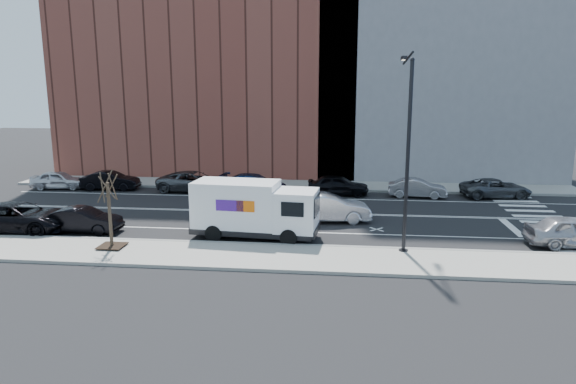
% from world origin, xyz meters
% --- Properties ---
extents(ground, '(120.00, 120.00, 0.00)m').
position_xyz_m(ground, '(0.00, 0.00, 0.00)').
color(ground, black).
rests_on(ground, ground).
extents(sidewalk_near, '(44.00, 3.60, 0.15)m').
position_xyz_m(sidewalk_near, '(0.00, -8.80, 0.07)').
color(sidewalk_near, gray).
rests_on(sidewalk_near, ground).
extents(sidewalk_far, '(44.00, 3.60, 0.15)m').
position_xyz_m(sidewalk_far, '(0.00, 8.80, 0.07)').
color(sidewalk_far, gray).
rests_on(sidewalk_far, ground).
extents(curb_near, '(44.00, 0.25, 0.17)m').
position_xyz_m(curb_near, '(0.00, -7.00, 0.08)').
color(curb_near, gray).
rests_on(curb_near, ground).
extents(curb_far, '(44.00, 0.25, 0.17)m').
position_xyz_m(curb_far, '(0.00, 7.00, 0.08)').
color(curb_far, gray).
rests_on(curb_far, ground).
extents(crosswalk, '(3.00, 14.00, 0.01)m').
position_xyz_m(crosswalk, '(16.00, 0.00, 0.00)').
color(crosswalk, white).
rests_on(crosswalk, ground).
extents(road_markings, '(40.00, 8.60, 0.01)m').
position_xyz_m(road_markings, '(0.00, 0.00, 0.00)').
color(road_markings, white).
rests_on(road_markings, ground).
extents(bldg_brick, '(26.00, 10.00, 22.00)m').
position_xyz_m(bldg_brick, '(-8.00, 15.60, 11.00)').
color(bldg_brick, brown).
rests_on(bldg_brick, ground).
extents(bldg_concrete, '(20.00, 10.00, 26.00)m').
position_xyz_m(bldg_concrete, '(12.00, 15.60, 13.00)').
color(bldg_concrete, slate).
rests_on(bldg_concrete, ground).
extents(streetlight, '(0.44, 4.02, 9.34)m').
position_xyz_m(streetlight, '(7.00, -6.91, 5.08)').
color(streetlight, black).
rests_on(streetlight, ground).
extents(street_tree, '(1.20, 1.20, 3.75)m').
position_xyz_m(street_tree, '(-7.00, -8.40, 1.45)').
color(street_tree, black).
rests_on(street_tree, ground).
extents(fedex_van, '(6.70, 2.80, 2.99)m').
position_xyz_m(fedex_van, '(-0.49, -5.60, 1.57)').
color(fedex_van, black).
rests_on(fedex_van, ground).
extents(far_parked_a, '(4.30, 2.13, 1.41)m').
position_xyz_m(far_parked_a, '(-17.73, 5.65, 0.70)').
color(far_parked_a, silver).
rests_on(far_parked_a, ground).
extents(far_parked_b, '(4.42, 1.82, 1.42)m').
position_xyz_m(far_parked_b, '(-13.60, 5.73, 0.71)').
color(far_parked_b, black).
rests_on(far_parked_b, ground).
extents(far_parked_c, '(5.59, 2.78, 1.52)m').
position_xyz_m(far_parked_c, '(-7.04, 5.78, 0.76)').
color(far_parked_c, '#474A4E').
rests_on(far_parked_c, ground).
extents(far_parked_d, '(5.14, 2.48, 1.44)m').
position_xyz_m(far_parked_d, '(-2.40, 5.57, 0.72)').
color(far_parked_d, navy).
rests_on(far_parked_d, ground).
extents(far_parked_e, '(4.44, 1.83, 1.51)m').
position_xyz_m(far_parked_e, '(3.74, 5.64, 0.75)').
color(far_parked_e, black).
rests_on(far_parked_e, ground).
extents(far_parked_f, '(4.17, 1.74, 1.34)m').
position_xyz_m(far_parked_f, '(9.37, 5.50, 0.67)').
color(far_parked_f, '#98989C').
rests_on(far_parked_f, ground).
extents(far_parked_g, '(5.09, 2.85, 1.35)m').
position_xyz_m(far_parked_g, '(14.94, 6.05, 0.67)').
color(far_parked_g, '#43464A').
rests_on(far_parked_g, ground).
extents(driving_sedan, '(5.23, 2.41, 1.66)m').
position_xyz_m(driving_sedan, '(3.19, -1.89, 0.83)').
color(driving_sedan, silver).
rests_on(driving_sedan, ground).
extents(near_parked_rear_a, '(4.18, 1.49, 1.37)m').
position_xyz_m(near_parked_rear_a, '(-9.93, -5.59, 0.69)').
color(near_parked_rear_a, black).
rests_on(near_parked_rear_a, ground).
extents(near_parked_rear_b, '(5.89, 2.95, 1.60)m').
position_xyz_m(near_parked_rear_b, '(-13.47, -5.82, 0.80)').
color(near_parked_rear_b, black).
rests_on(near_parked_rear_b, ground).
extents(near_parked_front, '(4.66, 2.07, 1.56)m').
position_xyz_m(near_parked_front, '(15.47, -5.42, 0.78)').
color(near_parked_front, '#B2B2B7').
rests_on(near_parked_front, ground).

